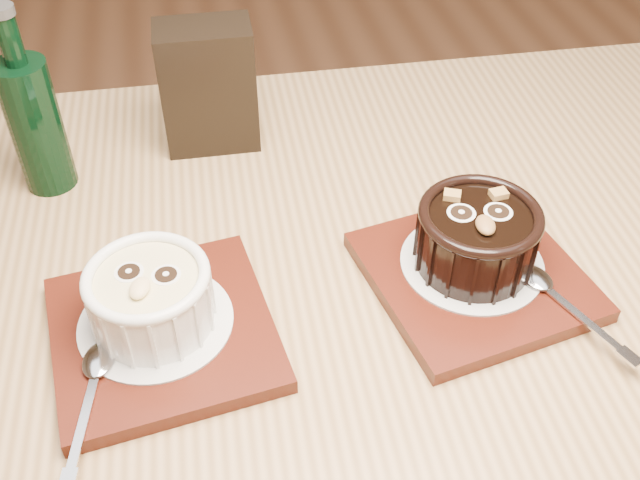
{
  "coord_description": "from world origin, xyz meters",
  "views": [
    {
      "loc": [
        -0.26,
        -0.71,
        1.24
      ],
      "look_at": [
        -0.17,
        -0.25,
        0.81
      ],
      "focal_mm": 42.0,
      "sensor_mm": 36.0,
      "label": 1
    }
  ],
  "objects_px": {
    "ramekin_white": "(150,295)",
    "condiment_stand": "(208,87)",
    "tray_left": "(163,333)",
    "tray_right": "(474,276)",
    "table": "(320,367)",
    "green_bottle": "(35,121)",
    "ramekin_dark": "(477,235)"
  },
  "relations": [
    {
      "from": "tray_left",
      "to": "green_bottle",
      "type": "height_order",
      "value": "green_bottle"
    },
    {
      "from": "ramekin_white",
      "to": "green_bottle",
      "type": "relative_size",
      "value": 0.52
    },
    {
      "from": "tray_left",
      "to": "condiment_stand",
      "type": "height_order",
      "value": "condiment_stand"
    },
    {
      "from": "table",
      "to": "tray_right",
      "type": "distance_m",
      "value": 0.17
    },
    {
      "from": "tray_right",
      "to": "green_bottle",
      "type": "bearing_deg",
      "value": 149.15
    },
    {
      "from": "ramekin_white",
      "to": "tray_right",
      "type": "distance_m",
      "value": 0.29
    },
    {
      "from": "tray_left",
      "to": "tray_right",
      "type": "bearing_deg",
      "value": 2.32
    },
    {
      "from": "tray_left",
      "to": "ramekin_white",
      "type": "height_order",
      "value": "ramekin_white"
    },
    {
      "from": "tray_left",
      "to": "ramekin_white",
      "type": "distance_m",
      "value": 0.04
    },
    {
      "from": "table",
      "to": "tray_left",
      "type": "relative_size",
      "value": 6.82
    },
    {
      "from": "ramekin_white",
      "to": "condiment_stand",
      "type": "height_order",
      "value": "condiment_stand"
    },
    {
      "from": "green_bottle",
      "to": "ramekin_white",
      "type": "bearing_deg",
      "value": -66.96
    },
    {
      "from": "table",
      "to": "tray_left",
      "type": "distance_m",
      "value": 0.17
    },
    {
      "from": "ramekin_dark",
      "to": "condiment_stand",
      "type": "distance_m",
      "value": 0.34
    },
    {
      "from": "tray_left",
      "to": "tray_right",
      "type": "distance_m",
      "value": 0.28
    },
    {
      "from": "table",
      "to": "green_bottle",
      "type": "bearing_deg",
      "value": 136.72
    },
    {
      "from": "table",
      "to": "green_bottle",
      "type": "height_order",
      "value": "green_bottle"
    },
    {
      "from": "green_bottle",
      "to": "condiment_stand",
      "type": "bearing_deg",
      "value": 13.14
    },
    {
      "from": "ramekin_dark",
      "to": "green_bottle",
      "type": "distance_m",
      "value": 0.44
    },
    {
      "from": "ramekin_white",
      "to": "green_bottle",
      "type": "bearing_deg",
      "value": 130.8
    },
    {
      "from": "condiment_stand",
      "to": "green_bottle",
      "type": "height_order",
      "value": "green_bottle"
    },
    {
      "from": "tray_right",
      "to": "green_bottle",
      "type": "height_order",
      "value": "green_bottle"
    },
    {
      "from": "condiment_stand",
      "to": "ramekin_white",
      "type": "bearing_deg",
      "value": -105.23
    },
    {
      "from": "tray_right",
      "to": "ramekin_dark",
      "type": "xyz_separation_m",
      "value": [
        -0.0,
        0.01,
        0.04
      ]
    },
    {
      "from": "tray_left",
      "to": "condiment_stand",
      "type": "relative_size",
      "value": 1.29
    },
    {
      "from": "condiment_stand",
      "to": "green_bottle",
      "type": "relative_size",
      "value": 0.71
    },
    {
      "from": "condiment_stand",
      "to": "tray_left",
      "type": "bearing_deg",
      "value": -104.01
    },
    {
      "from": "table",
      "to": "tray_right",
      "type": "xyz_separation_m",
      "value": [
        0.14,
        -0.0,
        0.1
      ]
    },
    {
      "from": "ramekin_dark",
      "to": "tray_right",
      "type": "bearing_deg",
      "value": -80.9
    },
    {
      "from": "tray_left",
      "to": "ramekin_white",
      "type": "bearing_deg",
      "value": 128.57
    },
    {
      "from": "ramekin_dark",
      "to": "table",
      "type": "bearing_deg",
      "value": -168.51
    },
    {
      "from": "ramekin_white",
      "to": "condiment_stand",
      "type": "relative_size",
      "value": 0.73
    }
  ]
}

